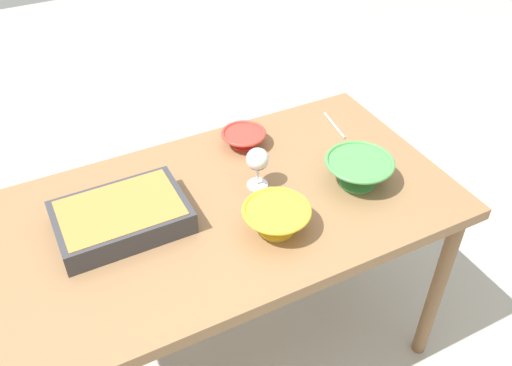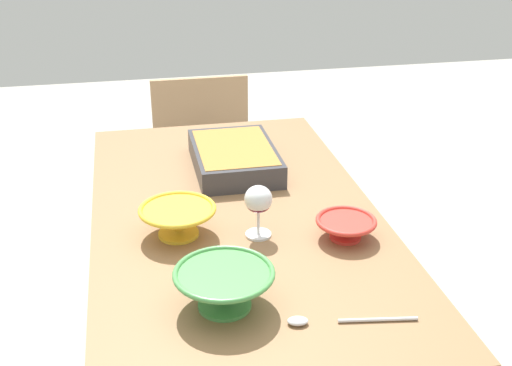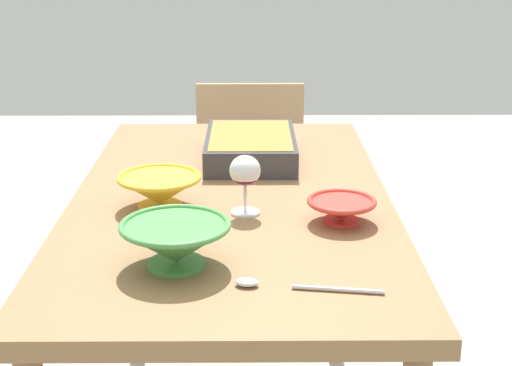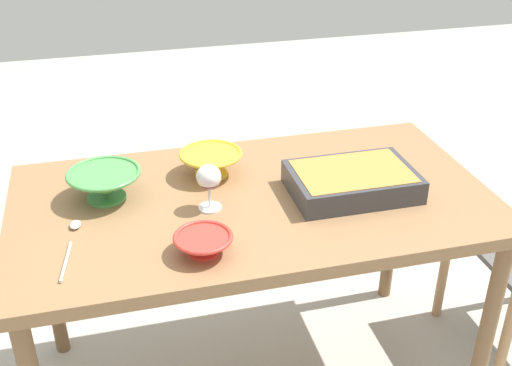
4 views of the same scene
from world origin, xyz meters
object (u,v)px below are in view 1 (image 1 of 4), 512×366
(wine_glass, at_px, (258,161))
(small_bowl, at_px, (358,170))
(serving_bowl, at_px, (244,138))
(casserole_dish, at_px, (121,216))
(mixing_bowl, at_px, (276,218))
(serving_spoon, at_px, (347,141))
(dining_table, at_px, (224,223))

(wine_glass, bearing_deg, small_bowl, 155.11)
(wine_glass, bearing_deg, serving_bowl, -104.94)
(small_bowl, bearing_deg, casserole_dish, -11.48)
(wine_glass, bearing_deg, casserole_dish, -1.70)
(wine_glass, bearing_deg, mixing_bowl, 77.93)
(mixing_bowl, bearing_deg, casserole_dish, -28.74)
(mixing_bowl, xyz_separation_m, serving_spoon, (-0.43, -0.27, -0.04))
(serving_bowl, xyz_separation_m, serving_spoon, (-0.33, 0.15, -0.03))
(dining_table, relative_size, serving_spoon, 5.22)
(dining_table, bearing_deg, mixing_bowl, 119.44)
(small_bowl, height_order, serving_spoon, small_bowl)
(serving_bowl, bearing_deg, mixing_bowl, 76.44)
(casserole_dish, relative_size, serving_bowl, 2.38)
(mixing_bowl, bearing_deg, serving_spoon, -148.20)
(mixing_bowl, height_order, serving_bowl, mixing_bowl)
(wine_glass, xyz_separation_m, casserole_dish, (0.43, -0.01, -0.05))
(small_bowl, xyz_separation_m, serving_spoon, (-0.10, -0.20, -0.04))
(mixing_bowl, height_order, small_bowl, small_bowl)
(small_bowl, bearing_deg, serving_spoon, -116.67)
(casserole_dish, bearing_deg, serving_bowl, -157.57)
(casserole_dish, xyz_separation_m, small_bowl, (-0.72, 0.15, 0.01))
(mixing_bowl, xyz_separation_m, small_bowl, (-0.33, -0.07, 0.01))
(wine_glass, relative_size, serving_bowl, 0.90)
(serving_bowl, bearing_deg, small_bowl, 123.43)
(wine_glass, xyz_separation_m, serving_bowl, (-0.06, -0.22, -0.06))
(dining_table, xyz_separation_m, serving_bowl, (-0.19, -0.25, 0.11))
(wine_glass, bearing_deg, dining_table, 14.54)
(casserole_dish, bearing_deg, dining_table, 170.76)
(dining_table, distance_m, serving_spoon, 0.54)
(casserole_dish, bearing_deg, mixing_bowl, 151.26)
(wine_glass, height_order, mixing_bowl, wine_glass)
(dining_table, xyz_separation_m, small_bowl, (-0.42, 0.10, 0.13))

